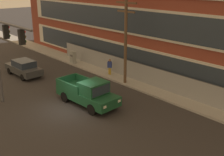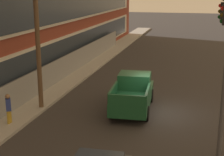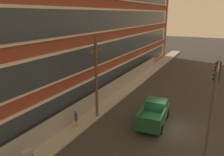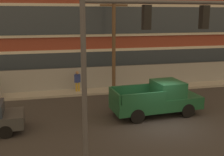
# 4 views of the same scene
# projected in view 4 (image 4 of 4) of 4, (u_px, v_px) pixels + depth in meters

# --- Properties ---
(ground_plane) EXTENTS (160.00, 160.00, 0.00)m
(ground_plane) POSITION_uv_depth(u_px,v_px,m) (162.00, 123.00, 15.16)
(ground_plane) COLOR #333030
(sidewalk_building_side) EXTENTS (80.00, 2.17, 0.16)m
(sidewalk_building_side) POSITION_uv_depth(u_px,v_px,m) (125.00, 88.00, 21.98)
(sidewalk_building_side) COLOR #9E9B93
(sidewalk_building_side) RESTS_ON ground
(chain_link_fence) EXTENTS (34.16, 0.06, 1.82)m
(chain_link_fence) POSITION_uv_depth(u_px,v_px,m) (177.00, 74.00, 23.26)
(chain_link_fence) COLOR gray
(chain_link_fence) RESTS_ON ground
(traffic_signal_mast) EXTENTS (6.26, 0.43, 6.49)m
(traffic_signal_mast) POSITION_uv_depth(u_px,v_px,m) (131.00, 45.00, 10.45)
(traffic_signal_mast) COLOR #4C4C51
(traffic_signal_mast) RESTS_ON ground
(pickup_truck_dark_green) EXTENTS (5.33, 2.34, 1.97)m
(pickup_truck_dark_green) POSITION_uv_depth(u_px,v_px,m) (158.00, 99.00, 16.29)
(pickup_truck_dark_green) COLOR #194C2D
(pickup_truck_dark_green) RESTS_ON ground
(utility_pole_near_corner) EXTENTS (2.32, 0.26, 7.56)m
(utility_pole_near_corner) POSITION_uv_depth(u_px,v_px,m) (114.00, 36.00, 20.08)
(utility_pole_near_corner) COLOR brown
(utility_pole_near_corner) RESTS_ON ground
(pedestrian_near_cabinet) EXTENTS (0.47, 0.42, 1.69)m
(pedestrian_near_cabinet) POSITION_uv_depth(u_px,v_px,m) (77.00, 81.00, 20.65)
(pedestrian_near_cabinet) COLOR #B7932D
(pedestrian_near_cabinet) RESTS_ON ground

